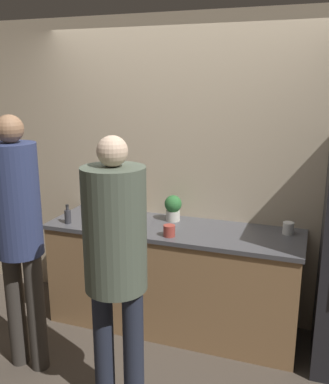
# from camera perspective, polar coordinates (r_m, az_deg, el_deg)

# --- Properties ---
(ground_plane) EXTENTS (14.00, 14.00, 0.00)m
(ground_plane) POSITION_cam_1_polar(r_m,az_deg,el_deg) (3.63, -0.85, -20.05)
(ground_plane) COLOR #4C4238
(wall_back) EXTENTS (5.20, 0.06, 2.60)m
(wall_back) POSITION_cam_1_polar(r_m,az_deg,el_deg) (3.73, 2.86, 2.78)
(wall_back) COLOR #C6B293
(wall_back) RESTS_ON ground_plane
(counter) EXTENTS (2.10, 0.68, 0.90)m
(counter) POSITION_cam_1_polar(r_m,az_deg,el_deg) (3.71, 1.20, -11.17)
(counter) COLOR #9E754C
(counter) RESTS_ON ground_plane
(person_left) EXTENTS (0.32, 0.32, 1.86)m
(person_left) POSITION_cam_1_polar(r_m,az_deg,el_deg) (3.12, -18.92, -4.34)
(person_left) COLOR #38332D
(person_left) RESTS_ON ground_plane
(person_center) EXTENTS (0.38, 0.38, 1.77)m
(person_center) POSITION_cam_1_polar(r_m,az_deg,el_deg) (2.57, -6.56, -8.05)
(person_center) COLOR #232838
(person_center) RESTS_ON ground_plane
(fruit_bowl) EXTENTS (0.30, 0.30, 0.12)m
(fruit_bowl) POSITION_cam_1_polar(r_m,az_deg,el_deg) (3.78, -6.62, -2.77)
(fruit_bowl) COLOR #4C3323
(fruit_bowl) RESTS_ON counter
(utensil_crock) EXTENTS (0.10, 0.10, 0.29)m
(utensil_crock) POSITION_cam_1_polar(r_m,az_deg,el_deg) (3.80, -3.30, -2.13)
(utensil_crock) COLOR silver
(utensil_crock) RESTS_ON counter
(bottle_dark) EXTENTS (0.05, 0.05, 0.16)m
(bottle_dark) POSITION_cam_1_polar(r_m,az_deg,el_deg) (3.69, -12.78, -3.13)
(bottle_dark) COLOR #333338
(bottle_dark) RESTS_ON counter
(cup_red) EXTENTS (0.09, 0.09, 0.09)m
(cup_red) POSITION_cam_1_polar(r_m,az_deg,el_deg) (3.31, 0.64, -5.19)
(cup_red) COLOR #A33D33
(cup_red) RESTS_ON counter
(cup_white) EXTENTS (0.09, 0.09, 0.10)m
(cup_white) POSITION_cam_1_polar(r_m,az_deg,el_deg) (3.49, 16.17, -4.66)
(cup_white) COLOR white
(cup_white) RESTS_ON counter
(potted_plant) EXTENTS (0.15, 0.15, 0.22)m
(potted_plant) POSITION_cam_1_polar(r_m,az_deg,el_deg) (3.65, 1.16, -2.02)
(potted_plant) COLOR beige
(potted_plant) RESTS_ON counter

